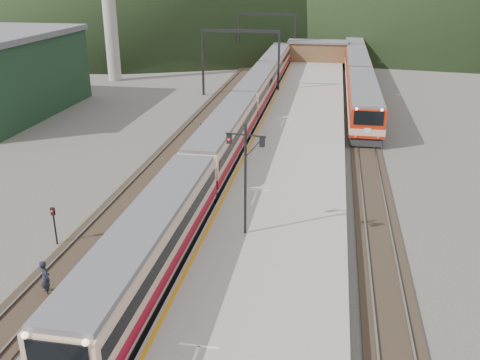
% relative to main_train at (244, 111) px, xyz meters
% --- Properties ---
extents(track_main, '(2.60, 200.00, 0.23)m').
position_rel_main_train_xyz_m(track_main, '(0.00, -0.56, -1.80)').
color(track_main, black).
rests_on(track_main, ground).
extents(track_far, '(2.60, 200.00, 0.23)m').
position_rel_main_train_xyz_m(track_far, '(-5.00, -0.56, -1.80)').
color(track_far, black).
rests_on(track_far, ground).
extents(track_second, '(2.60, 200.00, 0.23)m').
position_rel_main_train_xyz_m(track_second, '(11.50, -0.56, -1.80)').
color(track_second, black).
rests_on(track_second, ground).
extents(platform, '(8.00, 100.00, 1.00)m').
position_rel_main_train_xyz_m(platform, '(5.60, -2.56, -1.37)').
color(platform, gray).
rests_on(platform, ground).
extents(gantry_near, '(9.55, 0.25, 8.00)m').
position_rel_main_train_xyz_m(gantry_near, '(-2.85, 14.44, 3.72)').
color(gantry_near, black).
rests_on(gantry_near, ground).
extents(gantry_far, '(9.55, 0.25, 8.00)m').
position_rel_main_train_xyz_m(gantry_far, '(-2.85, 39.44, 3.72)').
color(gantry_far, black).
rests_on(gantry_far, ground).
extents(station_shed, '(9.40, 4.40, 3.10)m').
position_rel_main_train_xyz_m(station_shed, '(5.60, 37.44, 0.70)').
color(station_shed, brown).
rests_on(station_shed, platform).
extents(main_train, '(2.69, 73.80, 3.28)m').
position_rel_main_train_xyz_m(main_train, '(0.00, 0.00, 0.00)').
color(main_train, tan).
rests_on(main_train, track_main).
extents(second_train, '(3.03, 62.15, 3.70)m').
position_rel_main_train_xyz_m(second_train, '(11.50, 26.75, 0.21)').
color(second_train, '#AD210A').
rests_on(second_train, track_second).
extents(signal_mast, '(2.18, 0.49, 6.25)m').
position_rel_main_train_xyz_m(signal_mast, '(4.02, -23.59, 2.97)').
color(signal_mast, black).
rests_on(signal_mast, platform).
extents(short_signal_b, '(0.26, 0.22, 2.27)m').
position_rel_main_train_xyz_m(short_signal_b, '(-2.60, -6.46, -0.41)').
color(short_signal_b, black).
rests_on(short_signal_b, ground).
extents(short_signal_c, '(0.23, 0.17, 2.27)m').
position_rel_main_train_xyz_m(short_signal_c, '(-6.66, -24.90, -0.41)').
color(short_signal_c, black).
rests_on(short_signal_c, ground).
extents(worker, '(0.80, 0.75, 1.83)m').
position_rel_main_train_xyz_m(worker, '(-4.65, -29.71, -0.95)').
color(worker, black).
rests_on(worker, ground).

